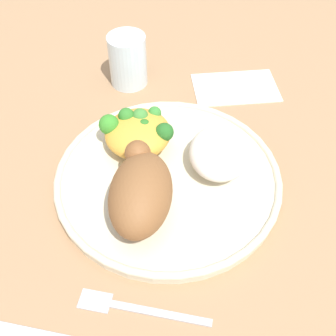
{
  "coord_description": "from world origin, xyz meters",
  "views": [
    {
      "loc": [
        -0.35,
        -0.04,
        0.43
      ],
      "look_at": [
        0.0,
        0.0,
        0.03
      ],
      "focal_mm": 44.93,
      "sensor_mm": 36.0,
      "label": 1
    }
  ],
  "objects_px": {
    "fork": "(136,308)",
    "water_glass": "(128,60)",
    "roasted_chicken": "(141,192)",
    "napkin": "(235,87)",
    "rice_pile": "(219,153)",
    "plate": "(168,178)",
    "mac_cheese_with_broccoli": "(137,131)"
  },
  "relations": [
    {
      "from": "napkin",
      "to": "roasted_chicken",
      "type": "bearing_deg",
      "value": 157.6
    },
    {
      "from": "rice_pile",
      "to": "water_glass",
      "type": "bearing_deg",
      "value": 39.3
    },
    {
      "from": "water_glass",
      "to": "roasted_chicken",
      "type": "bearing_deg",
      "value": -166.83
    },
    {
      "from": "fork",
      "to": "water_glass",
      "type": "distance_m",
      "value": 0.39
    },
    {
      "from": "rice_pile",
      "to": "water_glass",
      "type": "relative_size",
      "value": 1.12
    },
    {
      "from": "fork",
      "to": "water_glass",
      "type": "xyz_separation_m",
      "value": [
        0.38,
        0.07,
        0.04
      ]
    },
    {
      "from": "fork",
      "to": "water_glass",
      "type": "bearing_deg",
      "value": 10.83
    },
    {
      "from": "plate",
      "to": "napkin",
      "type": "bearing_deg",
      "value": -22.5
    },
    {
      "from": "roasted_chicken",
      "to": "napkin",
      "type": "height_order",
      "value": "roasted_chicken"
    },
    {
      "from": "roasted_chicken",
      "to": "rice_pile",
      "type": "height_order",
      "value": "roasted_chicken"
    },
    {
      "from": "fork",
      "to": "napkin",
      "type": "height_order",
      "value": "fork"
    },
    {
      "from": "roasted_chicken",
      "to": "water_glass",
      "type": "relative_size",
      "value": 1.49
    },
    {
      "from": "roasted_chicken",
      "to": "water_glass",
      "type": "height_order",
      "value": "roasted_chicken"
    },
    {
      "from": "roasted_chicken",
      "to": "mac_cheese_with_broccoli",
      "type": "distance_m",
      "value": 0.11
    },
    {
      "from": "mac_cheese_with_broccoli",
      "to": "fork",
      "type": "relative_size",
      "value": 0.7
    },
    {
      "from": "rice_pile",
      "to": "napkin",
      "type": "relative_size",
      "value": 0.69
    },
    {
      "from": "water_glass",
      "to": "napkin",
      "type": "relative_size",
      "value": 0.62
    },
    {
      "from": "roasted_chicken",
      "to": "napkin",
      "type": "xyz_separation_m",
      "value": [
        0.27,
        -0.11,
        -0.05
      ]
    },
    {
      "from": "plate",
      "to": "mac_cheese_with_broccoli",
      "type": "height_order",
      "value": "mac_cheese_with_broccoli"
    },
    {
      "from": "plate",
      "to": "roasted_chicken",
      "type": "height_order",
      "value": "roasted_chicken"
    },
    {
      "from": "plate",
      "to": "water_glass",
      "type": "bearing_deg",
      "value": 22.78
    },
    {
      "from": "water_glass",
      "to": "rice_pile",
      "type": "bearing_deg",
      "value": -140.7
    },
    {
      "from": "rice_pile",
      "to": "water_glass",
      "type": "distance_m",
      "value": 0.24
    },
    {
      "from": "rice_pile",
      "to": "fork",
      "type": "relative_size",
      "value": 0.65
    },
    {
      "from": "plate",
      "to": "fork",
      "type": "xyz_separation_m",
      "value": [
        -0.18,
        0.01,
        -0.01
      ]
    },
    {
      "from": "plate",
      "to": "rice_pile",
      "type": "bearing_deg",
      "value": -68.83
    },
    {
      "from": "plate",
      "to": "napkin",
      "type": "relative_size",
      "value": 2.17
    },
    {
      "from": "rice_pile",
      "to": "mac_cheese_with_broccoli",
      "type": "height_order",
      "value": "mac_cheese_with_broccoli"
    },
    {
      "from": "fork",
      "to": "water_glass",
      "type": "height_order",
      "value": "water_glass"
    },
    {
      "from": "roasted_chicken",
      "to": "rice_pile",
      "type": "bearing_deg",
      "value": -45.87
    },
    {
      "from": "roasted_chicken",
      "to": "rice_pile",
      "type": "xyz_separation_m",
      "value": [
        0.09,
        -0.09,
        -0.01
      ]
    },
    {
      "from": "roasted_chicken",
      "to": "fork",
      "type": "relative_size",
      "value": 0.87
    }
  ]
}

